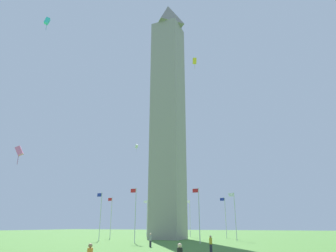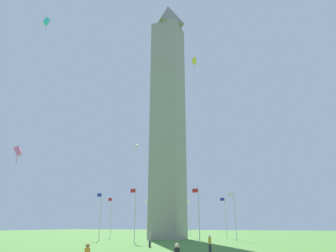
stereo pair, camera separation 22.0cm
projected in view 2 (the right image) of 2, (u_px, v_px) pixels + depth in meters
The scene contains 16 objects.
ground_plane at pixel (168, 239), 60.39m from camera, with size 260.00×260.00×0.00m, color #477A33.
obelisk_monument at pixel (168, 108), 69.41m from camera, with size 6.30×6.30×57.28m.
flagpole_n at pixel (111, 216), 67.11m from camera, with size 1.12×0.14×8.78m.
flagpole_ne at pixel (100, 214), 57.05m from camera, with size 1.12×0.14×8.78m.
flagpole_e at pixel (135, 212), 49.84m from camera, with size 1.12×0.14×8.78m.
flagpole_se at pixel (199, 212), 49.71m from camera, with size 1.12×0.14×8.78m.
flagpole_s at pixel (235, 214), 56.73m from camera, with size 1.12×0.14×8.78m.
flagpole_sw at pixel (225, 216), 66.79m from camera, with size 1.12×0.14×8.78m.
flagpole_w at pixel (190, 216), 73.99m from camera, with size 1.12×0.14×8.78m.
flagpole_nw at pixel (147, 216), 74.13m from camera, with size 1.12×0.14×8.78m.
person_gray_shirt at pixel (150, 240), 39.44m from camera, with size 0.32×0.32×1.73m.
person_yellow_shirt at pixel (210, 244), 31.82m from camera, with size 0.32×0.32×1.69m.
kite_pink_box at pixel (18, 151), 27.47m from camera, with size 0.89×0.83×1.71m.
kite_cyan_box at pixel (47, 21), 41.04m from camera, with size 0.90×0.87×1.93m.
kite_yellow_box at pixel (194, 61), 54.89m from camera, with size 0.95×1.06×2.28m.
kite_white_box at pixel (136, 146), 61.89m from camera, with size 0.91×0.83×1.63m.
Camera 2 is at (-25.49, 59.28, 2.72)m, focal length 32.05 mm.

